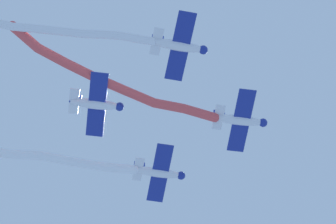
% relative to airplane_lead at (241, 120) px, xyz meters
% --- Properties ---
extents(airplane_lead, '(6.89, 5.25, 1.70)m').
position_rel_airplane_lead_xyz_m(airplane_lead, '(0.00, 0.00, 0.00)').
color(airplane_lead, silver).
extents(smoke_trail_lead, '(12.13, 17.23, 1.42)m').
position_rel_airplane_lead_xyz_m(smoke_trail_lead, '(-5.52, 11.05, 0.05)').
color(smoke_trail_lead, '#DB4C4C').
extents(airplane_left_wing, '(6.88, 5.26, 1.70)m').
position_rel_airplane_lead_xyz_m(airplane_left_wing, '(4.70, 8.14, -0.40)').
color(airplane_left_wing, silver).
extents(smoke_trail_left_wing, '(8.30, 24.85, 2.53)m').
position_rel_airplane_lead_xyz_m(smoke_trail_left_wing, '(0.38, 22.54, -0.22)').
color(smoke_trail_left_wing, white).
extents(airplane_right_wing, '(6.87, 5.26, 1.70)m').
position_rel_airplane_lead_xyz_m(airplane_right_wing, '(-8.13, 4.70, 0.30)').
color(airplane_right_wing, silver).
extents(smoke_trail_right_wing, '(6.77, 20.39, 1.16)m').
position_rel_airplane_lead_xyz_m(smoke_trail_right_wing, '(-11.73, 16.93, 0.06)').
color(smoke_trail_right_wing, white).
extents(airplane_slot, '(6.89, 5.25, 1.70)m').
position_rel_airplane_lead_xyz_m(airplane_slot, '(-3.44, 12.83, -0.20)').
color(airplane_slot, silver).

